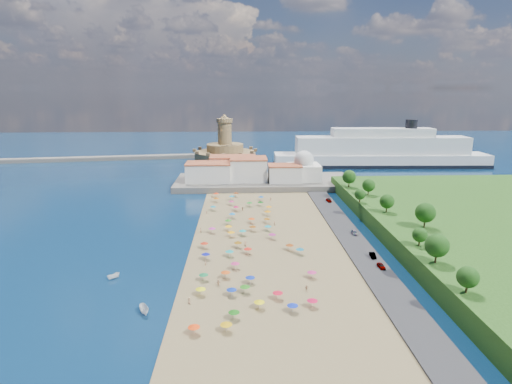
{
  "coord_description": "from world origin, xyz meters",
  "views": [
    {
      "loc": [
        -2.47,
        -141.57,
        48.63
      ],
      "look_at": [
        4.0,
        25.0,
        8.0
      ],
      "focal_mm": 30.0,
      "sensor_mm": 36.0,
      "label": 1
    }
  ],
  "objects": [
    {
      "name": "waterfront_buildings",
      "position": [
        -3.05,
        73.64,
        7.88
      ],
      "size": [
        57.0,
        29.0,
        11.0
      ],
      "color": "silver",
      "rests_on": "terrace"
    },
    {
      "name": "moored_boats",
      "position": [
        -27.88,
        -48.9,
        0.81
      ],
      "size": [
        15.29,
        22.4,
        1.74
      ],
      "color": "white",
      "rests_on": "ground"
    },
    {
      "name": "cruise_ship",
      "position": [
        87.28,
        124.21,
        8.76
      ],
      "size": [
        136.06,
        24.22,
        29.59
      ],
      "color": "black",
      "rests_on": "ground"
    },
    {
      "name": "parked_cars",
      "position": [
        36.0,
        -3.13,
        1.36
      ],
      "size": [
        2.16,
        74.26,
        1.44
      ],
      "color": "gray",
      "rests_on": "promenade"
    },
    {
      "name": "beachgoers",
      "position": [
        -3.8,
        -2.63,
        1.1
      ],
      "size": [
        30.73,
        96.53,
        1.85
      ],
      "color": "tan",
      "rests_on": "beach"
    },
    {
      "name": "beach_parasols",
      "position": [
        -1.4,
        -10.19,
        2.15
      ],
      "size": [
        32.25,
        114.71,
        2.2
      ],
      "color": "gray",
      "rests_on": "beach"
    },
    {
      "name": "breakwater",
      "position": [
        -110.0,
        153.0,
        1.3
      ],
      "size": [
        199.03,
        34.77,
        2.6
      ],
      "primitive_type": "cube",
      "rotation": [
        0.0,
        0.0,
        0.14
      ],
      "color": "#59544C",
      "rests_on": "ground"
    },
    {
      "name": "domed_building",
      "position": [
        30.0,
        71.0,
        8.97
      ],
      "size": [
        16.0,
        16.0,
        15.0
      ],
      "color": "silver",
      "rests_on": "terrace"
    },
    {
      "name": "fortress",
      "position": [
        -12.0,
        138.0,
        6.68
      ],
      "size": [
        40.0,
        40.0,
        32.4
      ],
      "color": "#96744B",
      "rests_on": "ground"
    },
    {
      "name": "jetty",
      "position": [
        -12.0,
        108.0,
        1.2
      ],
      "size": [
        18.0,
        70.0,
        2.4
      ],
      "primitive_type": "cube",
      "color": "#59544C",
      "rests_on": "ground"
    },
    {
      "name": "ground",
      "position": [
        0.0,
        0.0,
        0.0
      ],
      "size": [
        700.0,
        700.0,
        0.0
      ],
      "primitive_type": "plane",
      "color": "#071938",
      "rests_on": "ground"
    },
    {
      "name": "terrace",
      "position": [
        10.0,
        73.0,
        1.5
      ],
      "size": [
        90.0,
        36.0,
        3.0
      ],
      "primitive_type": "cube",
      "color": "#59544C",
      "rests_on": "ground"
    },
    {
      "name": "hillside_trees",
      "position": [
        48.68,
        -6.28,
        10.27
      ],
      "size": [
        17.24,
        105.68,
        8.02
      ],
      "color": "#382314",
      "rests_on": "hillside"
    }
  ]
}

